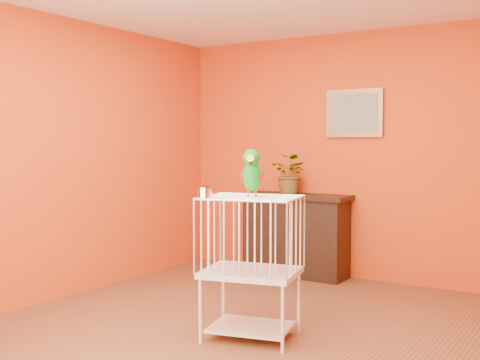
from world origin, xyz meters
The scene contains 8 objects.
ground centered at (0.00, 0.00, 0.00)m, with size 4.50×4.50×0.00m, color brown.
room_shell centered at (0.00, 0.00, 1.58)m, with size 4.50×4.50×4.50m.
console_cabinet centered at (-0.59, 2.04, 0.45)m, with size 1.20×0.43×0.89m.
potted_plant centered at (-0.65, 2.00, 1.06)m, with size 0.39×0.43×0.34m, color #26722D.
framed_picture centered at (0.00, 2.22, 1.75)m, with size 0.62×0.04×0.50m.
birdcage centered at (0.10, -0.03, 0.54)m, with size 0.78×0.66×1.04m.
feed_cup centered at (-0.12, -0.30, 1.09)m, with size 0.10×0.10×0.07m, color silver.
parrot centered at (0.12, -0.05, 1.22)m, with size 0.21×0.31×0.35m.
Camera 1 is at (2.34, -3.76, 1.43)m, focal length 45.00 mm.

